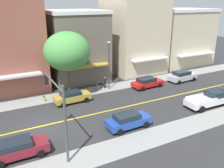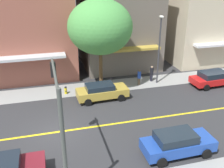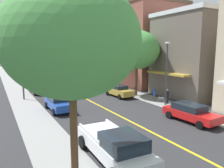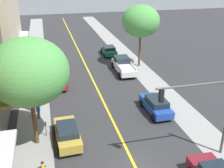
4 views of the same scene
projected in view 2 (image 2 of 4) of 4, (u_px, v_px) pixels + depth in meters
ground_plane at (55, 132)px, 18.63m from camera, size 140.00×140.00×0.00m
sidewalk_left at (50, 92)px, 24.74m from camera, size 2.92×126.00×0.01m
road_centerline_stripe at (55, 132)px, 18.63m from camera, size 0.20×126.00×0.00m
tan_rowhouse at (18, 10)px, 27.29m from camera, size 10.68×11.12×13.48m
brick_apartment_block at (117, 19)px, 30.40m from camera, size 9.96×8.65×10.65m
street_tree_left_near at (100, 27)px, 23.26m from camera, size 5.81×5.81×8.43m
fire_hydrant at (66, 90)px, 24.32m from camera, size 0.44×0.24×0.76m
parking_meter at (111, 82)px, 24.83m from camera, size 0.12×0.18×1.28m
traffic_light_mast at (59, 114)px, 12.60m from camera, size 5.65×0.32×6.36m
street_lamp at (160, 43)px, 25.17m from camera, size 0.70×0.36×6.77m
red_sedan_left_curb at (214, 78)px, 25.98m from camera, size 2.29×4.77×1.46m
blue_sedan_right_curb at (177, 143)px, 16.17m from camera, size 2.00×4.52×1.53m
gold_sedan_left_curb at (102, 91)px, 23.11m from camera, size 2.09×4.55×1.46m
pedestrian_black_shirt at (152, 73)px, 26.93m from camera, size 0.37×0.37×1.64m
pedestrian_blue_shirt at (139, 77)px, 26.08m from camera, size 0.35×0.35×1.57m
small_dog at (141, 78)px, 26.99m from camera, size 0.80×0.40×0.59m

